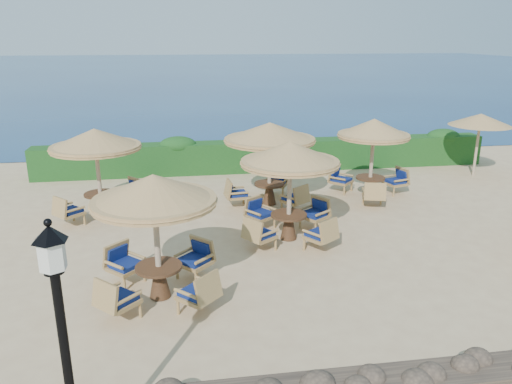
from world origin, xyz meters
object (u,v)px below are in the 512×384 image
cafe_set_1 (290,176)px  cafe_set_5 (373,145)px  cafe_set_0 (156,219)px  extra_parasol (480,120)px  cafe_set_3 (96,152)px  cafe_set_4 (270,146)px  lamp_post (67,366)px

cafe_set_1 → cafe_set_5: same height
cafe_set_0 → cafe_set_5: size_ratio=0.99×
extra_parasol → cafe_set_5: bearing=-158.2°
cafe_set_3 → cafe_set_4: (5.18, 0.27, -0.05)m
cafe_set_4 → cafe_set_5: (3.45, 0.19, -0.14)m
cafe_set_0 → lamp_post: bearing=-101.3°
lamp_post → cafe_set_3: bearing=96.2°
cafe_set_1 → cafe_set_5: bearing=41.8°
lamp_post → extra_parasol: bearing=43.6°
lamp_post → cafe_set_1: bearing=59.0°
cafe_set_0 → cafe_set_3: size_ratio=1.00×
lamp_post → cafe_set_0: size_ratio=1.25×
extra_parasol → cafe_set_4: bearing=-165.5°
cafe_set_1 → cafe_set_4: (-0.00, 2.90, 0.17)m
extra_parasol → cafe_set_0: cafe_set_0 is taller
cafe_set_3 → cafe_set_4: same height
cafe_set_1 → cafe_set_4: same height
lamp_post → cafe_set_0: lamp_post is taller
cafe_set_3 → lamp_post: bearing=-83.8°
cafe_set_0 → cafe_set_5: bearing=40.3°
lamp_post → cafe_set_3: 9.61m
extra_parasol → cafe_set_1: 9.86m
cafe_set_1 → cafe_set_3: (-5.19, 2.63, 0.22)m
cafe_set_4 → cafe_set_1: bearing=-89.9°
cafe_set_0 → cafe_set_4: (3.30, 5.53, 0.19)m
extra_parasol → cafe_set_5: size_ratio=0.90×
lamp_post → cafe_set_1: (4.16, 6.92, 0.21)m
cafe_set_5 → extra_parasol: bearing=21.8°
lamp_post → cafe_set_5: size_ratio=1.23×
cafe_set_1 → cafe_set_0: bearing=-141.5°
lamp_post → extra_parasol: lamp_post is taller
cafe_set_1 → cafe_set_3: size_ratio=1.01×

